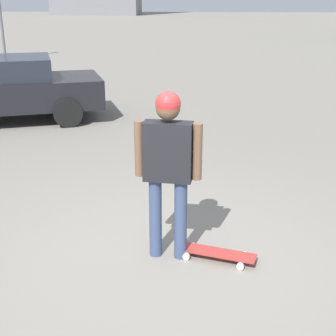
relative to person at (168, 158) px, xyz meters
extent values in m
plane|color=gray|center=(0.00, 0.00, -1.09)|extent=(220.00, 220.00, 0.00)
cylinder|color=#38476B|center=(-0.01, -0.13, -0.66)|extent=(0.13, 0.13, 0.86)
cylinder|color=#38476B|center=(0.01, 0.13, -0.66)|extent=(0.13, 0.13, 0.86)
cube|color=black|center=(0.00, 0.00, 0.07)|extent=(0.25, 0.50, 0.59)
cylinder|color=brown|center=(-0.03, -0.29, 0.09)|extent=(0.10, 0.10, 0.56)
cylinder|color=brown|center=(0.03, 0.29, 0.09)|extent=(0.10, 0.10, 0.56)
sphere|color=brown|center=(0.00, 0.00, 0.50)|extent=(0.23, 0.23, 0.23)
sphere|color=red|center=(0.00, 0.00, 0.55)|extent=(0.25, 0.25, 0.25)
cube|color=#A5332D|center=(0.04, 0.50, -1.01)|extent=(0.42, 0.86, 0.01)
cylinder|color=silver|center=(0.07, 0.20, -1.05)|extent=(0.05, 0.08, 0.07)
cylinder|color=silver|center=(-0.15, 0.26, -1.05)|extent=(0.05, 0.08, 0.07)
cylinder|color=silver|center=(0.22, 0.75, -1.05)|extent=(0.05, 0.08, 0.07)
cylinder|color=silver|center=(0.00, 0.81, -1.05)|extent=(0.05, 0.08, 0.07)
cube|color=black|center=(-5.63, -4.08, -0.46)|extent=(3.22, 4.66, 0.63)
cube|color=#1E232D|center=(-5.67, -3.98, 0.08)|extent=(2.24, 2.39, 0.46)
cylinder|color=black|center=(-5.21, -2.51, -0.78)|extent=(0.40, 0.65, 0.62)
cylinder|color=black|center=(-6.96, -3.15, -0.78)|extent=(0.40, 0.65, 0.62)
cylinder|color=#59595E|center=(-16.39, -8.48, 1.01)|extent=(0.12, 0.12, 4.19)
camera|label=1|loc=(4.35, 0.31, 1.47)|focal=50.00mm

